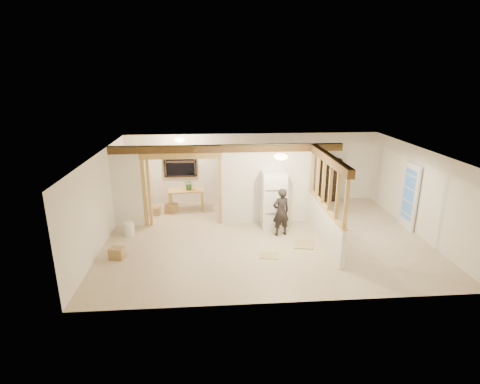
{
  "coord_description": "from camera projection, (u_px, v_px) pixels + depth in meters",
  "views": [
    {
      "loc": [
        -1.47,
        -9.84,
        4.52
      ],
      "look_at": [
        -0.69,
        0.4,
        1.26
      ],
      "focal_mm": 28.0,
      "sensor_mm": 36.0,
      "label": 1
    }
  ],
  "objects": [
    {
      "name": "bucket",
      "position": [
        129.0,
        229.0,
        10.93
      ],
      "size": [
        0.33,
        0.33,
        0.38
      ],
      "primitive_type": "cylinder",
      "rotation": [
        0.0,
        0.0,
        -0.09
      ],
      "color": "white",
      "rests_on": "floor"
    },
    {
      "name": "shop_vac",
      "position": [
        135.0,
        203.0,
        12.66
      ],
      "size": [
        0.57,
        0.57,
        0.68
      ],
      "primitive_type": "cylinder",
      "rotation": [
        0.0,
        0.0,
        -0.08
      ],
      "color": "#A9161D",
      "rests_on": "floor"
    },
    {
      "name": "header_beam_back",
      "position": [
        228.0,
        148.0,
        11.17
      ],
      "size": [
        7.0,
        0.18,
        0.22
      ],
      "primitive_type": "cube",
      "color": "brown",
      "rests_on": "ceiling"
    },
    {
      "name": "floor",
      "position": [
        265.0,
        237.0,
        10.82
      ],
      "size": [
        9.0,
        6.5,
        0.01
      ],
      "primitive_type": "cube",
      "color": "#C6AF93",
      "rests_on": "ground"
    },
    {
      "name": "window_back",
      "position": [
        180.0,
        162.0,
        13.18
      ],
      "size": [
        1.12,
        0.1,
        1.1
      ],
      "primitive_type": "cube",
      "color": "black",
      "rests_on": "wall_back"
    },
    {
      "name": "header_beam_right",
      "position": [
        329.0,
        159.0,
        9.84
      ],
      "size": [
        0.18,
        3.3,
        0.22
      ],
      "primitive_type": "cube",
      "color": "brown",
      "rests_on": "ceiling"
    },
    {
      "name": "box_util_a",
      "position": [
        172.0,
        208.0,
        12.72
      ],
      "size": [
        0.45,
        0.42,
        0.31
      ],
      "primitive_type": "cube",
      "rotation": [
        0.0,
        0.0,
        -0.41
      ],
      "color": "#9B7B4B",
      "rests_on": "floor"
    },
    {
      "name": "refrigerator",
      "position": [
        273.0,
        200.0,
        11.34
      ],
      "size": [
        0.71,
        0.69,
        1.74
      ],
      "primitive_type": "cube",
      "color": "white",
      "rests_on": "floor"
    },
    {
      "name": "box_util_b",
      "position": [
        156.0,
        211.0,
        12.5
      ],
      "size": [
        0.3,
        0.3,
        0.27
      ],
      "primitive_type": "cube",
      "rotation": [
        0.0,
        0.0,
        -0.03
      ],
      "color": "#9B7B4B",
      "rests_on": "floor"
    },
    {
      "name": "partition_left_stub",
      "position": [
        127.0,
        187.0,
        11.29
      ],
      "size": [
        0.9,
        0.12,
        2.5
      ],
      "primitive_type": "cube",
      "color": "white",
      "rests_on": "floor"
    },
    {
      "name": "wall_front",
      "position": [
        289.0,
        248.0,
        7.36
      ],
      "size": [
        9.0,
        0.01,
        2.5
      ],
      "primitive_type": "cube",
      "color": "silver",
      "rests_on": "floor"
    },
    {
      "name": "bookshelf",
      "position": [
        329.0,
        180.0,
        13.68
      ],
      "size": [
        0.79,
        0.26,
        1.58
      ],
      "primitive_type": "cube",
      "color": "black",
      "rests_on": "floor"
    },
    {
      "name": "ceiling_dome_main",
      "position": [
        281.0,
        157.0,
        9.62
      ],
      "size": [
        0.36,
        0.36,
        0.16
      ],
      "primitive_type": "ellipsoid",
      "color": "#FFEABF",
      "rests_on": "ceiling"
    },
    {
      "name": "partition_center",
      "position": [
        267.0,
        184.0,
        11.6
      ],
      "size": [
        2.8,
        0.12,
        2.5
      ],
      "primitive_type": "cube",
      "color": "white",
      "rests_on": "floor"
    },
    {
      "name": "hanging_bulb",
      "position": [
        195.0,
        153.0,
        11.54
      ],
      "size": [
        0.07,
        0.07,
        0.07
      ],
      "primitive_type": "ellipsoid",
      "color": "#FFD88C",
      "rests_on": "ceiling"
    },
    {
      "name": "box_front",
      "position": [
        117.0,
        253.0,
        9.54
      ],
      "size": [
        0.4,
        0.35,
        0.29
      ],
      "primitive_type": "cube",
      "rotation": [
        0.0,
        0.0,
        -0.21
      ],
      "color": "#9B7B4B",
      "rests_on": "floor"
    },
    {
      "name": "wall_back",
      "position": [
        253.0,
        168.0,
        13.53
      ],
      "size": [
        9.0,
        0.01,
        2.5
      ],
      "primitive_type": "cube",
      "color": "silver",
      "rests_on": "floor"
    },
    {
      "name": "work_table",
      "position": [
        186.0,
        200.0,
        12.84
      ],
      "size": [
        1.22,
        0.67,
        0.75
      ],
      "primitive_type": "cube",
      "rotation": [
        0.0,
        0.0,
        0.07
      ],
      "color": "tan",
      "rests_on": "floor"
    },
    {
      "name": "woman",
      "position": [
        281.0,
        212.0,
        10.76
      ],
      "size": [
        0.59,
        0.47,
        1.43
      ],
      "primitive_type": "imported",
      "rotation": [
        0.0,
        0.0,
        3.42
      ],
      "color": "black",
      "rests_on": "floor"
    },
    {
      "name": "doorway_frame",
      "position": [
        182.0,
        190.0,
        11.45
      ],
      "size": [
        2.46,
        0.14,
        2.2
      ],
      "primitive_type": "cube",
      "color": "tan",
      "rests_on": "floor"
    },
    {
      "name": "pony_wall",
      "position": [
        324.0,
        225.0,
        10.41
      ],
      "size": [
        0.12,
        3.2,
        1.0
      ],
      "primitive_type": "cube",
      "color": "white",
      "rests_on": "floor"
    },
    {
      "name": "floor_panel_near",
      "position": [
        303.0,
        244.0,
        10.34
      ],
      "size": [
        0.67,
        0.67,
        0.02
      ],
      "primitive_type": "cube",
      "rotation": [
        0.0,
        0.0,
        -0.23
      ],
      "color": "tan",
      "rests_on": "floor"
    },
    {
      "name": "floor_panel_far",
      "position": [
        269.0,
        255.0,
        9.72
      ],
      "size": [
        0.55,
        0.47,
        0.02
      ],
      "primitive_type": "cube",
      "rotation": [
        0.0,
        0.0,
        -0.18
      ],
      "color": "tan",
      "rests_on": "floor"
    },
    {
      "name": "french_door",
      "position": [
        409.0,
        196.0,
        11.22
      ],
      "size": [
        0.12,
        0.86,
        2.0
      ],
      "primitive_type": "cube",
      "color": "white",
      "rests_on": "floor"
    },
    {
      "name": "wall_left",
      "position": [
        101.0,
        200.0,
        10.12
      ],
      "size": [
        0.01,
        6.5,
        2.5
      ],
      "primitive_type": "cube",
      "color": "silver",
      "rests_on": "floor"
    },
    {
      "name": "potted_plant",
      "position": [
        189.0,
        184.0,
        12.65
      ],
      "size": [
        0.44,
        0.41,
        0.39
      ],
      "primitive_type": "imported",
      "rotation": [
        0.0,
        0.0,
        -0.38
      ],
      "color": "#3C792D",
      "rests_on": "work_table"
    },
    {
      "name": "ceiling_dome_util",
      "position": [
        180.0,
        140.0,
        12.07
      ],
      "size": [
        0.32,
        0.32,
        0.14
      ],
      "primitive_type": "ellipsoid",
      "color": "#FFEABF",
      "rests_on": "ceiling"
    },
    {
      "name": "ceiling",
      "position": [
        267.0,
        152.0,
        10.07
      ],
      "size": [
        9.0,
        6.5,
        0.01
      ],
      "primitive_type": "cube",
      "color": "white"
    },
    {
      "name": "wall_right",
      "position": [
        420.0,
        192.0,
        10.77
      ],
      "size": [
        0.01,
        6.5,
        2.5
      ],
      "primitive_type": "cube",
      "color": "silver",
      "rests_on": "floor"
    },
    {
      "name": "stud_partition",
      "position": [
        327.0,
        185.0,
        10.06
      ],
      "size": [
        0.14,
        3.2,
        1.32
      ],
      "primitive_type": "cube",
      "color": "tan",
      "rests_on": "pony_wall"
    }
  ]
}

